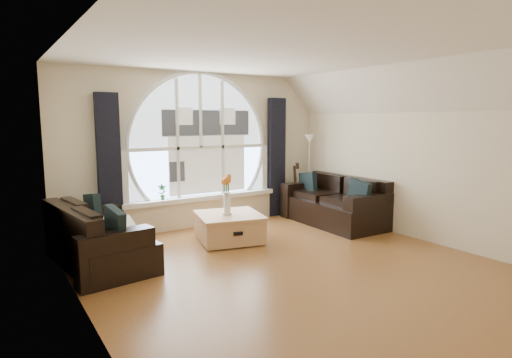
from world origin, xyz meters
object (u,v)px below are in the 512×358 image
sofa_left (100,235)px  coffee_chest (229,226)px  floor_lamp (309,175)px  potted_plant (162,192)px  guitar (294,189)px  sofa_right (334,202)px  vase_flowers (227,190)px

sofa_left → coffee_chest: bearing=-6.3°
floor_lamp → potted_plant: size_ratio=6.06×
potted_plant → guitar: bearing=-5.1°
coffee_chest → sofa_left: bearing=-165.3°
sofa_right → vase_flowers: bearing=-179.8°
guitar → floor_lamp: bearing=1.9°
coffee_chest → guitar: size_ratio=0.90×
vase_flowers → floor_lamp: bearing=19.2°
sofa_right → potted_plant: bearing=159.2°
vase_flowers → floor_lamp: floor_lamp is taller
floor_lamp → potted_plant: 2.95m
vase_flowers → guitar: 2.19m
coffee_chest → guitar: (1.94, 0.87, 0.30)m
coffee_chest → potted_plant: potted_plant is taller
sofa_left → floor_lamp: (4.22, 0.83, 0.40)m
sofa_right → potted_plant: sofa_right is taller
floor_lamp → guitar: floor_lamp is taller
sofa_right → sofa_left: bearing=-178.5°
sofa_left → floor_lamp: size_ratio=1.12×
sofa_left → sofa_right: bearing=-7.9°
sofa_left → potted_plant: size_ratio=6.76×
coffee_chest → floor_lamp: bearing=32.8°
sofa_left → coffee_chest: size_ratio=1.86×
guitar → coffee_chest: bearing=-141.0°
vase_flowers → guitar: size_ratio=0.66×
coffee_chest → potted_plant: size_ratio=3.63×
sofa_right → coffee_chest: bearing=-179.9°
coffee_chest → guitar: bearing=37.6°
sofa_left → floor_lamp: bearing=3.7°
sofa_right → floor_lamp: floor_lamp is taller
vase_flowers → potted_plant: vase_flowers is taller
vase_flowers → floor_lamp: (2.31, 0.80, -0.02)m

